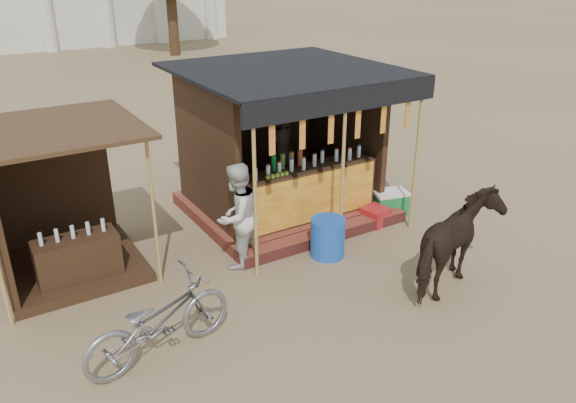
# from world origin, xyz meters

# --- Properties ---
(ground) EXTENTS (120.00, 120.00, 0.00)m
(ground) POSITION_xyz_m (0.00, 0.00, 0.00)
(ground) COLOR #846B4C
(ground) RESTS_ON ground
(main_stall) EXTENTS (3.60, 3.61, 2.78)m
(main_stall) POSITION_xyz_m (1.00, 3.36, 1.03)
(main_stall) COLOR maroon
(main_stall) RESTS_ON ground
(secondary_stall) EXTENTS (2.40, 2.40, 2.38)m
(secondary_stall) POSITION_xyz_m (-3.17, 3.24, 0.85)
(secondary_stall) COLOR #362013
(secondary_stall) RESTS_ON ground
(cow) EXTENTS (1.91, 1.37, 1.47)m
(cow) POSITION_xyz_m (1.71, -0.33, 0.74)
(cow) COLOR black
(cow) RESTS_ON ground
(motorbike) EXTENTS (2.07, 1.02, 1.04)m
(motorbike) POSITION_xyz_m (-2.54, 0.48, 0.52)
(motorbike) COLOR gray
(motorbike) RESTS_ON ground
(bystander) EXTENTS (1.03, 0.94, 1.72)m
(bystander) POSITION_xyz_m (-0.69, 2.00, 0.86)
(bystander) COLOR silver
(bystander) RESTS_ON ground
(blue_barrel) EXTENTS (0.71, 0.71, 0.66)m
(blue_barrel) POSITION_xyz_m (0.70, 1.49, 0.33)
(blue_barrel) COLOR blue
(blue_barrel) RESTS_ON ground
(red_crate) EXTENTS (0.50, 0.52, 0.32)m
(red_crate) POSITION_xyz_m (2.15, 2.00, 0.16)
(red_crate) COLOR #A51B1E
(red_crate) RESTS_ON ground
(cooler) EXTENTS (0.73, 0.58, 0.46)m
(cooler) POSITION_xyz_m (2.68, 2.21, 0.23)
(cooler) COLOR #1B7A3B
(cooler) RESTS_ON ground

